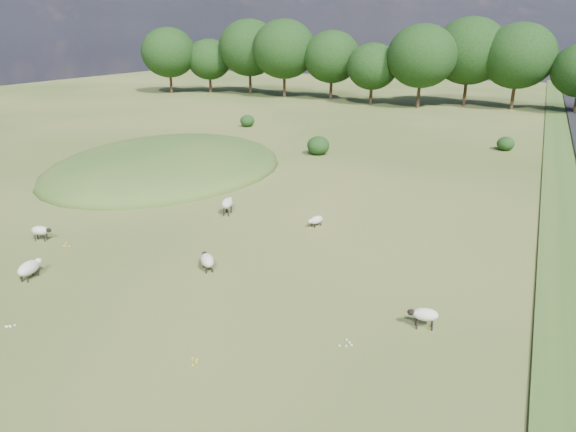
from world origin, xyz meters
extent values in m
plane|color=#324F18|center=(0.00, 20.00, 0.00)|extent=(160.00, 160.00, 0.00)
ellipsoid|color=#33561E|center=(-12.00, 12.00, 0.00)|extent=(16.00, 20.00, 4.00)
cylinder|color=black|center=(-42.96, 52.57, 1.89)|extent=(0.44, 0.44, 3.77)
ellipsoid|color=black|center=(-42.96, 52.57, 6.50)|extent=(8.81, 8.81, 7.93)
cylinder|color=black|center=(-37.62, 56.23, 1.56)|extent=(0.44, 0.44, 3.12)
ellipsoid|color=black|center=(-37.62, 56.23, 5.38)|extent=(7.28, 7.28, 6.55)
cylinder|color=black|center=(-30.54, 57.35, 2.11)|extent=(0.44, 0.44, 4.21)
ellipsoid|color=black|center=(-30.54, 57.35, 7.25)|extent=(9.83, 9.83, 8.84)
cylinder|color=black|center=(-23.43, 55.54, 2.09)|extent=(0.44, 0.44, 4.18)
ellipsoid|color=black|center=(-23.43, 55.54, 7.20)|extent=(9.75, 9.75, 8.78)
cylinder|color=black|center=(-15.94, 56.24, 1.80)|extent=(0.44, 0.44, 3.61)
ellipsoid|color=black|center=(-15.94, 56.24, 6.21)|extent=(8.41, 8.41, 7.57)
cylinder|color=black|center=(-8.82, 53.43, 1.51)|extent=(0.44, 0.44, 3.02)
ellipsoid|color=black|center=(-8.82, 53.43, 5.20)|extent=(7.04, 7.04, 6.34)
cylinder|color=black|center=(-2.08, 52.98, 1.95)|extent=(0.44, 0.44, 3.90)
ellipsoid|color=black|center=(-2.08, 52.98, 6.71)|extent=(9.09, 9.09, 8.18)
cylinder|color=black|center=(3.25, 57.90, 2.11)|extent=(0.44, 0.44, 4.22)
ellipsoid|color=black|center=(3.25, 57.90, 7.27)|extent=(9.85, 9.85, 8.86)
cylinder|color=black|center=(9.45, 56.94, 1.97)|extent=(0.44, 0.44, 3.94)
ellipsoid|color=black|center=(9.45, 56.94, 6.79)|extent=(9.20, 9.20, 8.28)
ellipsoid|color=black|center=(-3.53, 21.34, 0.78)|extent=(1.89, 1.89, 1.55)
ellipsoid|color=black|center=(10.55, 29.87, 0.60)|extent=(1.47, 1.47, 1.21)
ellipsoid|color=black|center=(-15.59, 30.35, 0.63)|extent=(1.55, 1.55, 1.27)
ellipsoid|color=beige|center=(0.65, -1.26, 0.46)|extent=(1.13, 1.11, 0.53)
ellipsoid|color=black|center=(0.24, -0.87, 0.50)|extent=(0.42, 0.42, 0.27)
cylinder|color=black|center=(0.34, -1.15, 0.10)|extent=(0.08, 0.08, 0.19)
cylinder|color=black|center=(0.52, -0.96, 0.10)|extent=(0.08, 0.08, 0.19)
cylinder|color=black|center=(0.77, -1.57, 0.10)|extent=(0.08, 0.08, 0.19)
cylinder|color=black|center=(0.95, -1.38, 0.10)|extent=(0.08, 0.08, 0.19)
ellipsoid|color=beige|center=(2.86, 5.70, 0.36)|extent=(0.71, 0.93, 0.42)
ellipsoid|color=silver|center=(2.70, 5.28, 0.39)|extent=(0.29, 0.32, 0.21)
cylinder|color=black|center=(2.87, 5.43, 0.08)|extent=(0.06, 0.06, 0.15)
cylinder|color=black|center=(2.68, 5.51, 0.08)|extent=(0.06, 0.06, 0.15)
cylinder|color=black|center=(3.05, 5.88, 0.08)|extent=(0.06, 0.06, 0.15)
cylinder|color=black|center=(2.86, 5.96, 0.08)|extent=(0.06, 0.06, 0.15)
ellipsoid|color=beige|center=(-8.71, -2.07, 0.54)|extent=(0.97, 0.70, 0.45)
ellipsoid|color=black|center=(-8.25, -1.93, 0.57)|extent=(0.33, 0.29, 0.22)
cylinder|color=black|center=(-8.50, -1.89, 0.16)|extent=(0.06, 0.06, 0.32)
cylinder|color=black|center=(-8.43, -2.10, 0.16)|extent=(0.06, 0.06, 0.32)
cylinder|color=black|center=(-8.98, -2.04, 0.16)|extent=(0.06, 0.06, 0.32)
cylinder|color=black|center=(-8.92, -2.25, 0.16)|extent=(0.06, 0.06, 0.32)
ellipsoid|color=beige|center=(-2.43, 5.26, 0.66)|extent=(0.84, 1.18, 0.54)
ellipsoid|color=silver|center=(-2.59, 5.81, 0.70)|extent=(0.35, 0.41, 0.27)
cylinder|color=black|center=(-2.64, 5.52, 0.19)|extent=(0.08, 0.08, 0.39)
cylinder|color=black|center=(-2.39, 5.60, 0.19)|extent=(0.08, 0.08, 0.39)
cylinder|color=black|center=(-2.47, 4.93, 0.19)|extent=(0.08, 0.08, 0.39)
cylinder|color=black|center=(-2.21, 5.00, 0.19)|extent=(0.08, 0.08, 0.39)
ellipsoid|color=beige|center=(-5.62, -5.21, 0.49)|extent=(0.80, 1.20, 0.56)
ellipsoid|color=silver|center=(-5.75, -4.63, 0.53)|extent=(0.34, 0.41, 0.28)
cylinder|color=black|center=(-5.82, -4.93, 0.10)|extent=(0.08, 0.08, 0.21)
cylinder|color=black|center=(-5.55, -4.87, 0.10)|extent=(0.08, 0.08, 0.21)
cylinder|color=black|center=(-5.69, -5.55, 0.10)|extent=(0.08, 0.08, 0.21)
cylinder|color=black|center=(-5.42, -5.50, 0.10)|extent=(0.08, 0.08, 0.21)
ellipsoid|color=beige|center=(10.13, -1.88, 0.55)|extent=(0.97, 0.67, 0.45)
ellipsoid|color=black|center=(9.66, -1.99, 0.58)|extent=(0.33, 0.28, 0.23)
cylinder|color=black|center=(9.91, -2.05, 0.16)|extent=(0.06, 0.06, 0.32)
cylinder|color=black|center=(9.85, -1.83, 0.16)|extent=(0.06, 0.06, 0.32)
cylinder|color=black|center=(10.41, -1.92, 0.16)|extent=(0.06, 0.06, 0.32)
cylinder|color=black|center=(10.35, -1.71, 0.16)|extent=(0.06, 0.06, 0.32)
camera|label=1|loc=(12.58, -17.99, 9.83)|focal=32.00mm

